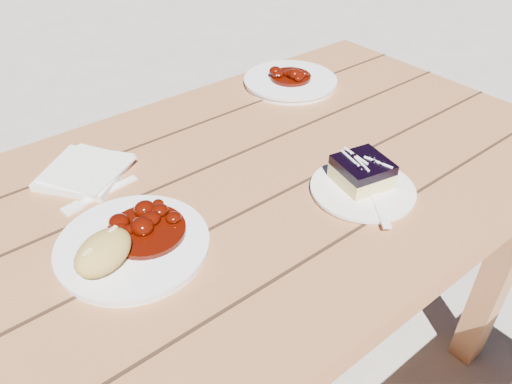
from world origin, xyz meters
TOP-DOWN VIEW (x-y plane):
  - picnic_table at (0.00, -0.00)m, footprint 2.00×1.55m
  - main_plate at (0.02, -0.04)m, footprint 0.25×0.25m
  - goulash_stew at (0.05, -0.04)m, footprint 0.13×0.13m
  - bread_roll at (-0.04, -0.06)m, footprint 0.12×0.11m
  - dessert_plate at (0.43, -0.17)m, footprint 0.19×0.19m
  - blueberry_cake at (0.44, -0.16)m, footprint 0.11×0.11m
  - fork_dessert at (0.41, -0.23)m, footprint 0.11×0.14m
  - napkin_stack at (0.05, 0.21)m, footprint 0.21×0.21m
  - fork_table at (0.06, 0.13)m, footprint 0.16×0.04m
  - second_plate at (0.64, 0.27)m, footprint 0.24×0.24m
  - second_stew at (0.64, 0.27)m, footprint 0.11×0.11m

SIDE VIEW (x-z plane):
  - picnic_table at x=0.00m, z-range 0.21..0.96m
  - fork_table at x=0.06m, z-range 0.75..0.75m
  - dessert_plate at x=0.43m, z-range 0.75..0.76m
  - napkin_stack at x=0.05m, z-range 0.75..0.76m
  - main_plate at x=0.02m, z-range 0.75..0.77m
  - second_plate at x=0.64m, z-range 0.75..0.77m
  - fork_dessert at x=0.41m, z-range 0.76..0.76m
  - blueberry_cake at x=0.44m, z-range 0.76..0.81m
  - goulash_stew at x=0.05m, z-range 0.77..0.81m
  - second_stew at x=0.64m, z-range 0.77..0.81m
  - bread_roll at x=-0.04m, z-range 0.77..0.82m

